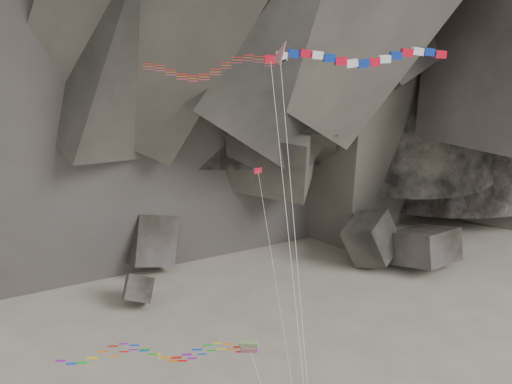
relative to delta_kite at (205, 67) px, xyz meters
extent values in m
cube|color=#47423F|center=(-6.97, 39.34, -28.51)|extent=(8.60, 9.53, 8.80)
cube|color=#47423F|center=(-7.65, 28.70, -30.32)|extent=(4.18, 4.32, 4.75)
cube|color=#47423F|center=(22.87, 36.63, -29.01)|extent=(9.00, 7.48, 8.25)
cube|color=#47423F|center=(30.02, 35.44, -29.63)|extent=(9.88, 10.28, 6.32)
cylinder|color=silver|center=(5.41, -6.07, -14.69)|extent=(1.46, 11.57, 30.80)
cube|color=red|center=(4.59, 3.51, 0.04)|extent=(0.79, 0.54, 0.52)
cube|color=white|center=(5.40, 3.51, 0.26)|extent=(0.83, 0.54, 0.58)
cube|color=#0E2D9C|center=(6.22, 3.45, 0.39)|extent=(0.85, 0.54, 0.62)
cube|color=red|center=(7.03, 3.37, 0.41)|extent=(0.86, 0.54, 0.62)
cube|color=white|center=(7.84, 3.28, 0.30)|extent=(0.84, 0.54, 0.59)
cube|color=#0E2D9C|center=(8.65, 3.22, 0.09)|extent=(0.80, 0.54, 0.54)
cube|color=red|center=(9.47, 3.20, -0.13)|extent=(0.82, 0.54, 0.57)
cube|color=white|center=(10.28, 3.23, -0.29)|extent=(0.85, 0.54, 0.61)
cube|color=#0E2D9C|center=(11.09, 3.31, -0.34)|extent=(0.86, 0.54, 0.62)
cube|color=red|center=(11.91, 3.42, -0.25)|extent=(0.84, 0.54, 0.60)
cube|color=white|center=(12.72, 3.55, -0.07)|extent=(0.81, 0.54, 0.55)
cube|color=#0E2D9C|center=(13.53, 3.66, 0.16)|extent=(0.81, 0.54, 0.55)
cube|color=red|center=(14.35, 3.73, 0.34)|extent=(0.85, 0.54, 0.60)
cube|color=white|center=(15.16, 3.75, 0.42)|extent=(0.86, 0.54, 0.62)
cube|color=#0E2D9C|center=(15.97, 3.72, 0.37)|extent=(0.85, 0.54, 0.61)
cube|color=red|center=(16.78, 3.66, 0.20)|extent=(0.82, 0.54, 0.56)
cylinder|color=silver|center=(5.36, -4.27, -15.02)|extent=(1.56, 15.16, 30.13)
cube|color=#CFF90D|center=(2.48, -2.04, -18.96)|extent=(1.44, 0.83, 0.76)
cube|color=#0CB219|center=(2.48, -2.23, -19.25)|extent=(1.19, 0.64, 0.52)
cube|color=red|center=(3.50, 1.34, -7.31)|extent=(0.57, 0.31, 0.39)
cube|color=#0E2D9C|center=(3.30, 1.35, -7.31)|extent=(0.22, 0.14, 0.40)
cylinder|color=silver|center=(4.81, -5.25, -18.70)|extent=(2.64, 13.20, 22.78)
camera|label=1|loc=(-1.31, -40.89, 5.18)|focal=45.00mm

